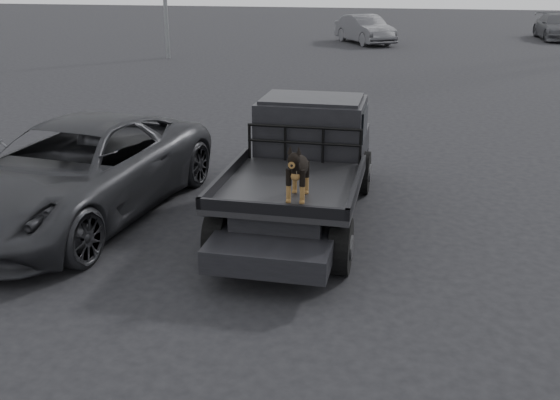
% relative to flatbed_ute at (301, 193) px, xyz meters
% --- Properties ---
extents(ground, '(120.00, 120.00, 0.00)m').
position_rel_flatbed_ute_xyz_m(ground, '(0.15, -2.46, -0.46)').
color(ground, black).
rests_on(ground, ground).
extents(flatbed_ute, '(2.00, 5.40, 0.92)m').
position_rel_flatbed_ute_xyz_m(flatbed_ute, '(0.00, 0.00, 0.00)').
color(flatbed_ute, black).
rests_on(flatbed_ute, ground).
extents(ute_cab, '(1.72, 1.30, 0.88)m').
position_rel_flatbed_ute_xyz_m(ute_cab, '(0.00, 0.95, 0.90)').
color(ute_cab, black).
rests_on(ute_cab, flatbed_ute).
extents(headache_rack, '(1.80, 0.08, 0.55)m').
position_rel_flatbed_ute_xyz_m(headache_rack, '(0.00, 0.20, 0.74)').
color(headache_rack, black).
rests_on(headache_rack, flatbed_ute).
extents(dog, '(0.32, 0.60, 0.74)m').
position_rel_flatbed_ute_xyz_m(dog, '(0.21, -1.46, 0.83)').
color(dog, black).
rests_on(dog, flatbed_ute).
extents(parked_suv, '(3.10, 5.73, 1.53)m').
position_rel_flatbed_ute_xyz_m(parked_suv, '(-3.53, -0.57, 0.30)').
color(parked_suv, '#2B2C30').
rests_on(parked_suv, ground).
extents(distant_car_a, '(3.65, 4.64, 1.48)m').
position_rel_flatbed_ute_xyz_m(distant_car_a, '(-1.09, 25.32, 0.28)').
color(distant_car_a, '#49494E').
rests_on(distant_car_a, ground).
extents(distant_car_b, '(2.13, 4.88, 1.40)m').
position_rel_flatbed_ute_xyz_m(distant_car_b, '(9.36, 29.51, 0.24)').
color(distant_car_b, '#49494E').
rests_on(distant_car_b, ground).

